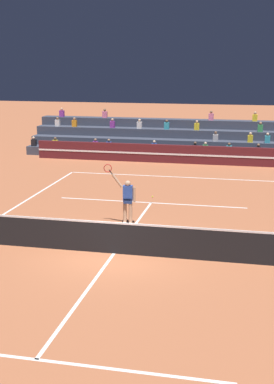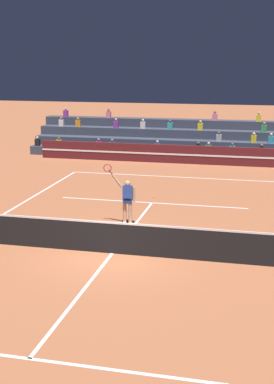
% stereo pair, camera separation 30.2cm
% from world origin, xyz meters
% --- Properties ---
extents(ground_plane, '(120.00, 120.00, 0.00)m').
position_xyz_m(ground_plane, '(0.00, 0.00, 0.00)').
color(ground_plane, '#AD603D').
extents(court_lines, '(11.10, 23.90, 0.01)m').
position_xyz_m(court_lines, '(0.00, 0.00, 0.00)').
color(court_lines, white).
rests_on(court_lines, ground).
extents(tennis_net, '(12.00, 0.10, 1.10)m').
position_xyz_m(tennis_net, '(0.00, 0.00, 0.54)').
color(tennis_net, black).
rests_on(tennis_net, ground).
extents(sponsor_banner_wall, '(18.00, 0.26, 1.10)m').
position_xyz_m(sponsor_banner_wall, '(0.00, 15.79, 0.55)').
color(sponsor_banner_wall, '#51191E').
rests_on(sponsor_banner_wall, ground).
extents(bleacher_stand, '(20.54, 3.80, 2.83)m').
position_xyz_m(bleacher_stand, '(0.01, 18.96, 0.83)').
color(bleacher_stand, '#383D4C').
rests_on(bleacher_stand, ground).
extents(tennis_player, '(1.24, 0.32, 2.38)m').
position_xyz_m(tennis_player, '(-0.30, 3.13, 0.98)').
color(tennis_player, tan).
rests_on(tennis_player, ground).
extents(tennis_ball, '(0.07, 0.07, 0.07)m').
position_xyz_m(tennis_ball, '(-0.12, 7.37, 0.03)').
color(tennis_ball, '#C6DB33').
rests_on(tennis_ball, ground).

